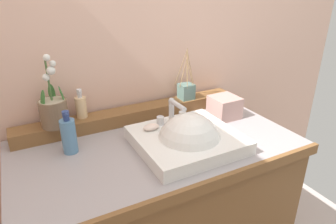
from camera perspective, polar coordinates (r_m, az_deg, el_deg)
wall_back at (r=1.53m, az=-9.41°, el=11.37°), size 2.90×0.20×2.40m
vanity_cabinet at (r=1.53m, az=-1.80°, el=-20.65°), size 1.18×0.65×0.90m
back_ledge at (r=1.46m, az=-6.51°, el=-0.40°), size 1.11×0.10×0.06m
sink_basin at (r=1.22m, az=3.88°, el=-5.94°), size 0.41×0.38×0.29m
soap_bar at (r=1.24m, az=-3.25°, el=-2.90°), size 0.07×0.04×0.02m
potted_plant at (r=1.33m, az=-21.15°, el=0.52°), size 0.12×0.12×0.31m
soap_dispenser at (r=1.38m, az=-16.39°, el=1.06°), size 0.05×0.05×0.13m
reed_diffuser at (r=1.54m, az=3.52°, el=4.08°), size 0.09×0.09×0.26m
lotion_bottle at (r=1.22m, az=-18.54°, el=-4.27°), size 0.06×0.06×0.18m
tissue_box at (r=1.50m, az=10.79°, el=0.93°), size 0.13×0.13×0.11m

